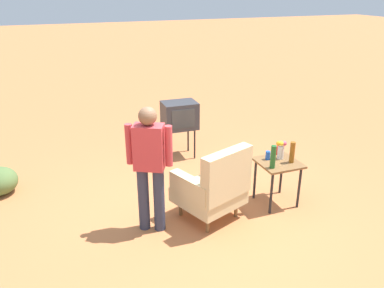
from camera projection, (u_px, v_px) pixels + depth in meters
ground_plane at (201, 218)px, 5.30m from camera, size 60.00×60.00×0.00m
armchair at (214, 186)px, 5.09m from camera, size 0.99×1.00×1.06m
side_table at (278, 168)px, 5.47m from camera, size 0.56×0.56×0.65m
tv_on_stand at (180, 116)px, 6.90m from camera, size 0.61×0.46×1.03m
person_standing at (150, 163)px, 4.72m from camera, size 0.51×0.36×1.64m
soda_can_red at (278, 150)px, 5.65m from camera, size 0.07×0.07×0.12m
bottle_wine_green at (273, 157)px, 5.19m from camera, size 0.07×0.07×0.32m
bottle_tall_amber at (292, 152)px, 5.36m from camera, size 0.07×0.07×0.30m
soda_can_blue at (268, 155)px, 5.48m from camera, size 0.07×0.07×0.12m
flower_vase at (281, 149)px, 5.47m from camera, size 0.14×0.09×0.27m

